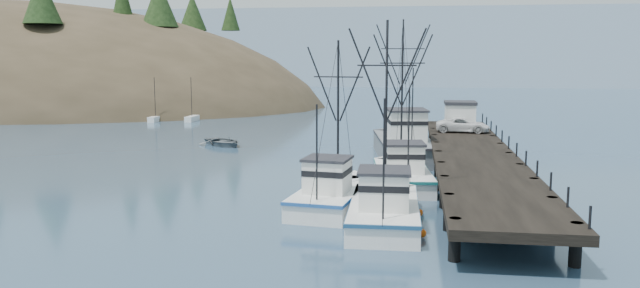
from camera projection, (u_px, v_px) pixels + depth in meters
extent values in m
plane|color=navy|center=(235.00, 227.00, 33.79)|extent=(400.00, 400.00, 0.00)
cube|color=black|center=(473.00, 155.00, 47.15)|extent=(6.00, 44.00, 0.50)
cylinder|color=black|center=(455.00, 240.00, 28.06)|extent=(0.56, 0.56, 2.00)
cylinder|color=black|center=(576.00, 245.00, 27.30)|extent=(0.56, 0.56, 2.00)
cylinder|color=black|center=(449.00, 212.00, 32.96)|extent=(0.56, 0.56, 2.00)
cylinder|color=black|center=(551.00, 216.00, 32.19)|extent=(0.56, 0.56, 2.00)
cylinder|color=black|center=(444.00, 192.00, 37.85)|extent=(0.56, 0.56, 2.00)
cylinder|color=black|center=(533.00, 195.00, 37.09)|extent=(0.56, 0.56, 2.00)
cylinder|color=black|center=(441.00, 176.00, 42.75)|extent=(0.56, 0.56, 2.00)
cylinder|color=black|center=(519.00, 178.00, 41.98)|extent=(0.56, 0.56, 2.00)
cylinder|color=black|center=(438.00, 164.00, 47.64)|extent=(0.56, 0.56, 2.00)
cylinder|color=black|center=(508.00, 166.00, 46.88)|extent=(0.56, 0.56, 2.00)
cylinder|color=black|center=(436.00, 154.00, 52.54)|extent=(0.56, 0.56, 2.00)
cylinder|color=black|center=(499.00, 155.00, 51.77)|extent=(0.56, 0.56, 2.00)
cylinder|color=black|center=(434.00, 145.00, 57.43)|extent=(0.56, 0.56, 2.00)
cylinder|color=black|center=(492.00, 147.00, 56.67)|extent=(0.56, 0.56, 2.00)
cylinder|color=black|center=(433.00, 138.00, 62.33)|extent=(0.56, 0.56, 2.00)
cylinder|color=black|center=(486.00, 139.00, 61.56)|extent=(0.56, 0.56, 2.00)
cylinder|color=black|center=(431.00, 132.00, 67.22)|extent=(0.56, 0.56, 2.00)
cylinder|color=black|center=(481.00, 133.00, 66.46)|extent=(0.56, 0.56, 2.00)
ellipsoid|color=#382D1E|center=(1.00, 134.00, 121.29)|extent=(132.00, 78.00, 51.00)
cube|color=beige|center=(96.00, 108.00, 94.01)|extent=(4.00, 5.00, 2.80)
cube|color=beige|center=(73.00, 105.00, 98.80)|extent=(4.00, 5.00, 2.80)
cube|color=beige|center=(138.00, 105.00, 99.29)|extent=(4.00, 5.00, 2.80)
cube|color=#9EB2C6|center=(416.00, 84.00, 198.75)|extent=(360.00, 40.00, 26.00)
cube|color=silver|center=(273.00, 81.00, 220.79)|extent=(180.00, 25.00, 18.00)
cube|color=white|center=(156.00, 119.00, 87.43)|extent=(1.00, 3.50, 0.90)
cylinder|color=black|center=(155.00, 99.00, 87.02)|extent=(0.08, 0.08, 6.00)
cube|color=white|center=(180.00, 114.00, 95.28)|extent=(1.00, 3.50, 0.90)
cylinder|color=black|center=(179.00, 95.00, 94.88)|extent=(0.08, 0.08, 6.00)
cube|color=white|center=(129.00, 110.00, 102.77)|extent=(1.00, 3.50, 0.90)
cylinder|color=black|center=(128.00, 92.00, 102.36)|extent=(0.08, 0.08, 6.00)
cube|color=white|center=(55.00, 119.00, 88.22)|extent=(1.00, 3.50, 0.90)
cylinder|color=black|center=(54.00, 98.00, 87.81)|extent=(0.08, 0.08, 6.00)
cube|color=white|center=(180.00, 114.00, 96.28)|extent=(1.00, 3.50, 0.90)
cylinder|color=black|center=(179.00, 95.00, 95.87)|extent=(0.08, 0.08, 6.00)
cube|color=white|center=(192.00, 119.00, 87.77)|extent=(1.00, 3.50, 0.90)
cylinder|color=black|center=(191.00, 99.00, 87.36)|extent=(0.08, 0.08, 6.00)
cube|color=white|center=(212.00, 111.00, 101.39)|extent=(1.00, 3.50, 0.90)
cylinder|color=black|center=(212.00, 93.00, 100.99)|extent=(0.08, 0.08, 6.00)
cube|color=white|center=(147.00, 112.00, 98.79)|extent=(1.00, 3.50, 0.90)
cylinder|color=black|center=(147.00, 94.00, 98.39)|extent=(0.08, 0.08, 6.00)
cube|color=white|center=(384.00, 216.00, 34.28)|extent=(3.90, 9.44, 1.60)
cube|color=white|center=(386.00, 197.00, 38.87)|extent=(3.65, 3.65, 1.60)
cube|color=navy|center=(384.00, 204.00, 34.18)|extent=(3.98, 9.68, 0.18)
cube|color=silver|center=(384.00, 190.00, 32.86)|extent=(2.62, 2.70, 1.90)
cube|color=#26262B|center=(384.00, 171.00, 32.71)|extent=(2.85, 2.95, 0.16)
cylinder|color=black|center=(386.00, 110.00, 34.88)|extent=(0.14, 0.14, 9.90)
cylinder|color=black|center=(384.00, 159.00, 30.22)|extent=(0.10, 0.10, 5.94)
cube|color=white|center=(332.00, 201.00, 37.94)|extent=(4.57, 8.95, 1.60)
cube|color=white|center=(349.00, 187.00, 42.01)|extent=(3.42, 3.42, 1.60)
cube|color=#204E95|center=(332.00, 189.00, 37.85)|extent=(4.67, 9.18, 0.18)
cube|color=silver|center=(327.00, 176.00, 36.65)|extent=(2.72, 2.72, 1.90)
cube|color=#26262B|center=(327.00, 159.00, 36.51)|extent=(2.95, 2.96, 0.16)
cylinder|color=black|center=(338.00, 113.00, 38.46)|extent=(0.14, 0.14, 8.89)
cylinder|color=black|center=(317.00, 153.00, 34.33)|extent=(0.10, 0.10, 5.33)
cube|color=white|center=(402.00, 180.00, 44.37)|extent=(4.59, 9.61, 1.60)
cube|color=white|center=(397.00, 168.00, 48.95)|extent=(3.54, 3.54, 1.60)
cube|color=#196464|center=(402.00, 170.00, 44.27)|extent=(4.69, 9.85, 0.18)
cube|color=silver|center=(404.00, 158.00, 42.95)|extent=(2.77, 2.88, 1.90)
cube|color=#26262B|center=(405.00, 143.00, 42.80)|extent=(3.01, 3.14, 0.16)
cylinder|color=black|center=(402.00, 98.00, 44.97)|extent=(0.14, 0.14, 9.89)
cylinder|color=black|center=(409.00, 133.00, 40.31)|extent=(0.10, 0.10, 5.94)
cube|color=slate|center=(404.00, 150.00, 56.26)|extent=(6.22, 13.32, 2.20)
cube|color=slate|center=(396.00, 140.00, 62.60)|extent=(4.41, 4.41, 2.20)
cube|color=black|center=(404.00, 139.00, 56.11)|extent=(6.36, 13.65, 0.18)
cube|color=silver|center=(407.00, 126.00, 54.29)|extent=(3.59, 4.02, 2.60)
cube|color=#26262B|center=(407.00, 110.00, 54.10)|extent=(3.91, 4.38, 0.16)
cylinder|color=black|center=(402.00, 78.00, 57.30)|extent=(0.14, 0.14, 10.63)
cylinder|color=black|center=(412.00, 107.00, 50.77)|extent=(0.10, 0.10, 6.38)
cube|color=silver|center=(460.00, 117.00, 60.72)|extent=(2.80, 3.00, 2.50)
cube|color=#26262B|center=(460.00, 103.00, 60.52)|extent=(3.00, 3.20, 0.30)
imported|color=silver|center=(463.00, 125.00, 58.92)|extent=(5.18, 2.81, 1.38)
imported|color=#595F63|center=(223.00, 146.00, 64.25)|extent=(6.54, 6.40, 1.11)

